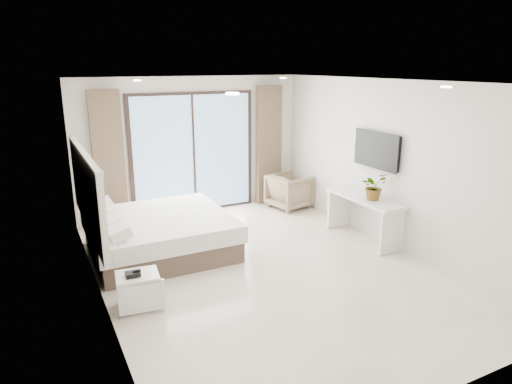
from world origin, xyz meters
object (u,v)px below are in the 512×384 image
bed (159,234)px  armchair (290,189)px  console_desk (364,208)px  nightstand (138,292)px

bed → armchair: size_ratio=2.74×
console_desk → armchair: (-0.19, 2.12, -0.17)m
bed → console_desk: bearing=-17.3°
armchair → console_desk: bearing=174.0°
console_desk → armchair: 2.13m
bed → nightstand: size_ratio=3.90×
bed → armchair: (3.09, 1.10, 0.08)m
nightstand → console_desk: size_ratio=0.36×
nightstand → console_desk: console_desk is taller
bed → console_desk: 3.44m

